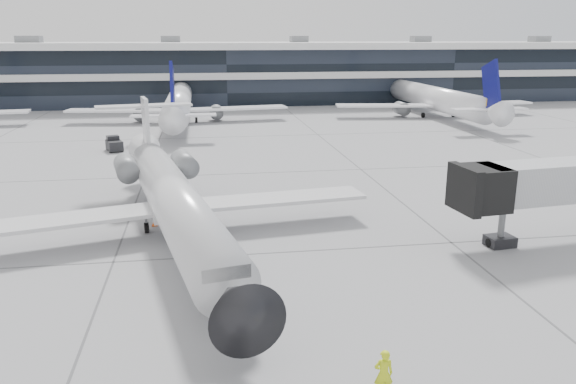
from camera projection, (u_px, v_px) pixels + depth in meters
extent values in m
plane|color=#949497|center=(290.00, 252.00, 32.78)|extent=(220.00, 220.00, 0.00)
cube|color=black|center=(224.00, 75.00, 109.55)|extent=(170.00, 22.00, 10.00)
cylinder|color=silver|center=(175.00, 202.00, 34.00)|extent=(7.85, 25.65, 2.88)
cone|color=black|center=(237.00, 304.00, 21.07)|extent=(3.41, 3.49, 2.88)
cone|color=silver|center=(147.00, 153.00, 47.03)|extent=(3.35, 3.88, 2.73)
cube|color=silver|center=(54.00, 221.00, 32.86)|extent=(12.04, 5.77, 0.23)
cube|color=silver|center=(277.00, 199.00, 37.46)|extent=(11.98, 4.24, 0.23)
cylinder|color=slate|center=(126.00, 168.00, 41.08)|extent=(2.28, 3.87, 1.60)
cylinder|color=slate|center=(184.00, 164.00, 42.50)|extent=(2.28, 3.87, 1.60)
cube|color=silver|center=(146.00, 127.00, 45.85)|extent=(0.84, 2.78, 4.80)
cube|color=silver|center=(144.00, 106.00, 45.79)|extent=(7.86, 3.18, 0.17)
cylinder|color=black|center=(214.00, 307.00, 25.41)|extent=(0.31, 0.62, 0.60)
cylinder|color=black|center=(147.00, 227.00, 35.96)|extent=(0.38, 0.72, 0.68)
cylinder|color=black|center=(196.00, 222.00, 37.02)|extent=(0.38, 0.72, 0.68)
cube|color=#B9BBBE|center=(575.00, 179.00, 33.97)|extent=(12.61, 3.86, 2.31)
cube|color=black|center=(483.00, 188.00, 32.37)|extent=(2.61, 3.08, 2.48)
cylinder|color=slate|center=(501.00, 226.00, 33.42)|extent=(0.39, 0.39, 2.48)
cube|color=black|center=(500.00, 241.00, 33.66)|extent=(1.73, 1.41, 0.62)
imported|color=#CFE618|center=(384.00, 374.00, 19.30)|extent=(0.70, 0.48, 1.85)
cone|color=#D74C0B|center=(155.00, 222.00, 37.29)|extent=(0.36, 0.36, 0.57)
cube|color=#D74C0B|center=(155.00, 225.00, 37.36)|extent=(0.44, 0.44, 0.03)
cube|color=black|center=(114.00, 145.00, 61.81)|extent=(2.23, 2.88, 1.03)
cube|color=black|center=(113.00, 138.00, 62.12)|extent=(1.53, 1.39, 0.57)
cylinder|color=black|center=(107.00, 148.00, 62.41)|extent=(0.36, 0.55, 0.51)
cylinder|color=black|center=(119.00, 147.00, 62.98)|extent=(0.36, 0.55, 0.51)
cylinder|color=black|center=(110.00, 151.00, 60.84)|extent=(0.36, 0.55, 0.51)
cylinder|color=black|center=(122.00, 150.00, 61.41)|extent=(0.36, 0.55, 0.51)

